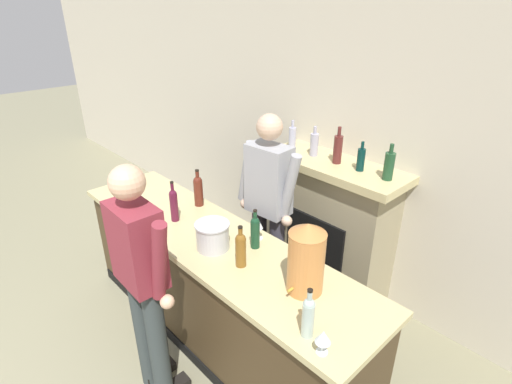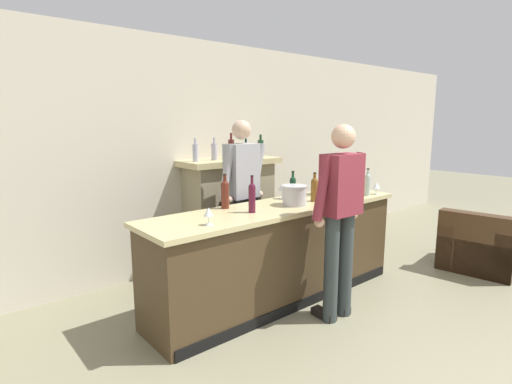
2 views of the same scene
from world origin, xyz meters
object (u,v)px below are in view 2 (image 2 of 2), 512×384
at_px(wine_bottle_cabernet_heavy, 293,187).
at_px(wine_glass_front_right, 376,186).
at_px(armchair_black, 479,248).
at_px(wine_glass_near_bucket, 208,213).
at_px(person_customer, 340,214).
at_px(fireplace_stone, 230,210).
at_px(potted_plant_corner, 365,216).
at_px(wine_bottle_riesling_slim, 367,183).
at_px(wine_bottle_port_short, 252,196).
at_px(copper_dispenser, 334,174).
at_px(wine_bottle_merlot_tall, 225,193).
at_px(wine_bottle_burgundy_dark, 314,188).
at_px(ice_bucket_steel, 295,195).
at_px(wine_glass_back_row, 282,187).
at_px(person_bartender, 242,194).

xyz_separation_m(wine_bottle_cabernet_heavy, wine_glass_front_right, (0.93, -0.41, -0.03)).
height_order(armchair_black, wine_glass_near_bucket, wine_glass_near_bucket).
relative_size(person_customer, wine_bottle_cabernet_heavy, 5.82).
xyz_separation_m(fireplace_stone, wine_bottle_cabernet_heavy, (0.07, -1.03, 0.43)).
height_order(wine_bottle_cabernet_heavy, wine_glass_front_right, wine_bottle_cabernet_heavy).
relative_size(potted_plant_corner, wine_glass_front_right, 4.59).
bearing_deg(wine_glass_near_bucket, wine_bottle_riesling_slim, -1.44).
height_order(potted_plant_corner, wine_bottle_cabernet_heavy, wine_bottle_cabernet_heavy).
bearing_deg(wine_bottle_riesling_slim, person_customer, -157.60).
height_order(person_customer, wine_bottle_port_short, person_customer).
bearing_deg(copper_dispenser, wine_bottle_merlot_tall, 171.75).
bearing_deg(wine_bottle_riesling_slim, armchair_black, -30.18).
xyz_separation_m(wine_bottle_merlot_tall, wine_bottle_burgundy_dark, (0.91, -0.32, -0.01)).
bearing_deg(armchair_black, wine_bottle_port_short, 161.86).
bearing_deg(wine_glass_front_right, wine_glass_near_bucket, 177.75).
distance_m(person_customer, wine_bottle_cabernet_heavy, 0.83).
relative_size(potted_plant_corner, ice_bucket_steel, 2.61).
bearing_deg(wine_glass_front_right, wine_bottle_port_short, 172.89).
xyz_separation_m(armchair_black, copper_dispenser, (-1.56, 1.03, 0.95)).
height_order(ice_bucket_steel, wine_bottle_cabernet_heavy, wine_bottle_cabernet_heavy).
height_order(potted_plant_corner, wine_glass_back_row, wine_glass_back_row).
xyz_separation_m(wine_bottle_riesling_slim, wine_glass_back_row, (-0.87, 0.47, -0.01)).
bearing_deg(wine_bottle_burgundy_dark, person_bartender, 121.91).
bearing_deg(wine_bottle_cabernet_heavy, wine_bottle_riesling_slim, -25.10).
bearing_deg(fireplace_stone, wine_bottle_port_short, -118.07).
bearing_deg(wine_glass_near_bucket, person_bartender, 39.29).
distance_m(fireplace_stone, wine_glass_near_bucket, 1.86).
bearing_deg(wine_glass_back_row, wine_glass_front_right, -26.75).
distance_m(ice_bucket_steel, wine_bottle_riesling_slim, 1.02).
bearing_deg(fireplace_stone, person_customer, -93.95).
relative_size(person_bartender, copper_dispenser, 3.86).
xyz_separation_m(person_bartender, wine_bottle_riesling_slim, (1.13, -0.84, 0.10)).
distance_m(wine_glass_back_row, wine_glass_near_bucket, 1.29).
xyz_separation_m(person_bartender, wine_glass_front_right, (1.26, -0.87, 0.07)).
distance_m(armchair_black, person_customer, 2.44).
relative_size(potted_plant_corner, wine_bottle_merlot_tall, 1.96).
xyz_separation_m(wine_bottle_port_short, wine_glass_near_bucket, (-0.55, -0.12, -0.05)).
height_order(fireplace_stone, armchair_black, fireplace_stone).
bearing_deg(wine_glass_back_row, copper_dispenser, -17.42).
bearing_deg(potted_plant_corner, copper_dispenser, -156.23).
height_order(ice_bucket_steel, wine_bottle_port_short, wine_bottle_port_short).
xyz_separation_m(fireplace_stone, wine_glass_near_bucket, (-1.21, -1.35, 0.39)).
bearing_deg(wine_glass_back_row, person_customer, -98.51).
relative_size(armchair_black, wine_glass_back_row, 5.33).
bearing_deg(armchair_black, wine_bottle_merlot_tall, 157.17).
bearing_deg(potted_plant_corner, person_customer, -149.90).
bearing_deg(wine_bottle_port_short, wine_glass_back_row, 24.14).
bearing_deg(person_customer, armchair_black, -8.44).
xyz_separation_m(fireplace_stone, person_customer, (-0.13, -1.82, 0.30)).
bearing_deg(wine_bottle_burgundy_dark, wine_glass_near_bucket, -175.69).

